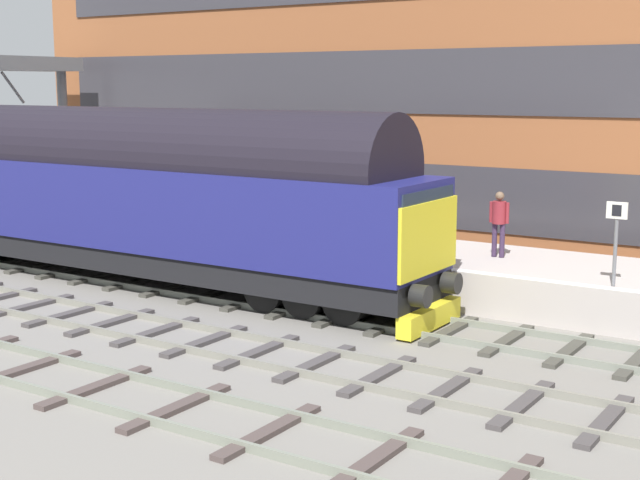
# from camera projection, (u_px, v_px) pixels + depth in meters

# --- Properties ---
(ground_plane) EXTENTS (140.00, 140.00, 0.00)m
(ground_plane) POSITION_uv_depth(u_px,v_px,m) (277.00, 305.00, 21.79)
(ground_plane) COLOR slate
(ground_plane) RESTS_ON ground
(track_main) EXTENTS (2.50, 60.00, 0.15)m
(track_main) POSITION_uv_depth(u_px,v_px,m) (277.00, 303.00, 21.78)
(track_main) COLOR gray
(track_main) RESTS_ON ground
(track_adjacent_west) EXTENTS (2.50, 60.00, 0.15)m
(track_adjacent_west) POSITION_uv_depth(u_px,v_px,m) (180.00, 336.00, 18.91)
(track_adjacent_west) COLOR gray
(track_adjacent_west) RESTS_ON ground
(track_adjacent_far_west) EXTENTS (2.50, 60.00, 0.15)m
(track_adjacent_far_west) POSITION_uv_depth(u_px,v_px,m) (59.00, 377.00, 16.24)
(track_adjacent_far_west) COLOR gray
(track_adjacent_far_west) RESTS_ON ground
(station_platform) EXTENTS (4.00, 44.00, 1.01)m
(station_platform) POSITION_uv_depth(u_px,v_px,m) (354.00, 261.00, 24.67)
(station_platform) COLOR #B3A9A5
(station_platform) RESTS_ON ground
(station_building) EXTENTS (5.21, 35.65, 10.36)m
(station_building) POSITION_uv_depth(u_px,v_px,m) (499.00, 87.00, 28.68)
(station_building) COLOR brown
(station_building) RESTS_ON ground
(diesel_locomotive) EXTENTS (2.74, 18.77, 4.68)m
(diesel_locomotive) POSITION_uv_depth(u_px,v_px,m) (120.00, 190.00, 24.14)
(diesel_locomotive) COLOR black
(diesel_locomotive) RESTS_ON ground
(platform_number_sign) EXTENTS (0.10, 0.44, 1.81)m
(platform_number_sign) POSITION_uv_depth(u_px,v_px,m) (616.00, 230.00, 19.08)
(platform_number_sign) COLOR slate
(platform_number_sign) RESTS_ON station_platform
(waiting_passenger) EXTENTS (0.35, 0.51, 1.64)m
(waiting_passenger) POSITION_uv_depth(u_px,v_px,m) (499.00, 218.00, 22.38)
(waiting_passenger) COLOR #382741
(waiting_passenger) RESTS_ON station_platform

